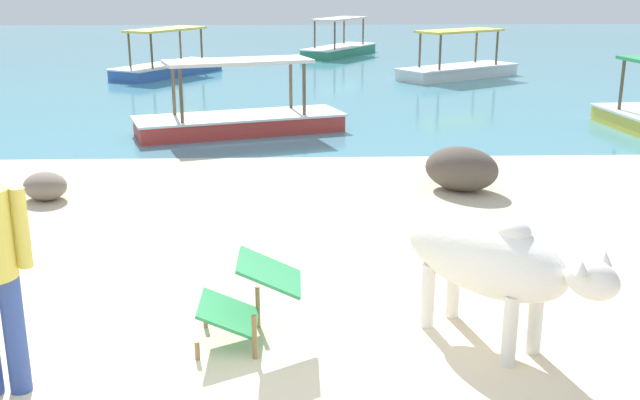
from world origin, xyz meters
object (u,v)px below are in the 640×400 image
(cow, at_px, (488,258))
(boat_green, at_px, (339,47))
(deck_chair_near, at_px, (249,295))
(boat_red, at_px, (240,117))
(boat_blue, at_px, (168,65))
(boat_white, at_px, (458,68))

(cow, relative_size, boat_green, 0.45)
(deck_chair_near, distance_m, boat_red, 8.11)
(boat_green, bearing_deg, cow, 30.65)
(deck_chair_near, height_order, boat_red, boat_red)
(cow, height_order, boat_red, boat_red)
(deck_chair_near, bearing_deg, boat_blue, -78.86)
(deck_chair_near, relative_size, boat_red, 0.20)
(boat_blue, bearing_deg, boat_green, 166.52)
(deck_chair_near, height_order, boat_white, boat_white)
(boat_blue, bearing_deg, cow, 47.44)
(deck_chair_near, height_order, boat_blue, boat_blue)
(boat_green, bearing_deg, boat_blue, -12.91)
(boat_blue, height_order, boat_white, same)
(deck_chair_near, xyz_separation_m, boat_blue, (-3.19, 16.31, -0.13))
(boat_blue, height_order, boat_red, same)
(boat_white, bearing_deg, boat_green, -98.26)
(cow, distance_m, boat_blue, 17.10)
(cow, xyz_separation_m, deck_chair_near, (-1.76, 0.05, -0.29))
(cow, bearing_deg, deck_chair_near, -128.47)
(deck_chair_near, bearing_deg, boat_green, -95.10)
(cow, xyz_separation_m, boat_white, (3.09, 15.55, -0.42))
(deck_chair_near, bearing_deg, boat_red, -85.56)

